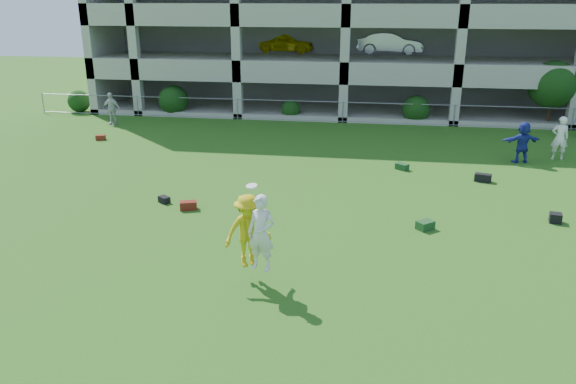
% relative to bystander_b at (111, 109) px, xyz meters
% --- Properties ---
extents(ground, '(100.00, 100.00, 0.00)m').
position_rel_bystander_b_xyz_m(ground, '(12.49, -16.66, -0.87)').
color(ground, '#235114').
rests_on(ground, ground).
extents(bystander_b, '(1.06, 0.52, 1.74)m').
position_rel_bystander_b_xyz_m(bystander_b, '(0.00, 0.00, 0.00)').
color(bystander_b, silver).
rests_on(bystander_b, ground).
extents(bystander_d, '(1.70, 0.93, 1.75)m').
position_rel_bystander_b_xyz_m(bystander_d, '(20.45, -4.39, 0.00)').
color(bystander_d, navy).
rests_on(bystander_d, ground).
extents(bystander_e, '(0.73, 0.52, 1.88)m').
position_rel_bystander_b_xyz_m(bystander_e, '(22.13, -3.64, 0.07)').
color(bystander_e, white).
rests_on(bystander_e, ground).
extents(bag_red_a, '(0.62, 0.47, 0.28)m').
position_rel_bystander_b_xyz_m(bag_red_a, '(8.33, -11.94, -0.73)').
color(bag_red_a, '#541E0E').
rests_on(bag_red_a, ground).
extents(bag_black_b, '(0.47, 0.43, 0.22)m').
position_rel_bystander_b_xyz_m(bag_black_b, '(7.30, -11.45, -0.76)').
color(bag_black_b, black).
rests_on(bag_black_b, ground).
extents(bag_green_c, '(0.61, 0.59, 0.26)m').
position_rel_bystander_b_xyz_m(bag_green_c, '(15.94, -12.42, -0.74)').
color(bag_green_c, '#193D16').
rests_on(bag_green_c, ground).
extents(crate_d, '(0.41, 0.41, 0.30)m').
position_rel_bystander_b_xyz_m(crate_d, '(19.99, -11.24, -0.72)').
color(crate_d, black).
rests_on(crate_d, ground).
extents(bag_black_e, '(0.66, 0.46, 0.30)m').
position_rel_bystander_b_xyz_m(bag_black_e, '(18.45, -7.34, -0.72)').
color(bag_black_e, black).
rests_on(bag_black_e, ground).
extents(bag_red_f, '(0.51, 0.40, 0.24)m').
position_rel_bystander_b_xyz_m(bag_red_f, '(1.01, -3.46, -0.75)').
color(bag_red_f, '#57140F').
rests_on(bag_red_f, ground).
extents(bag_green_g, '(0.58, 0.54, 0.25)m').
position_rel_bystander_b_xyz_m(bag_green_g, '(15.46, -6.24, -0.75)').
color(bag_green_g, '#12341E').
rests_on(bag_green_g, ground).
extents(frisbee_contest, '(1.46, 1.25, 2.12)m').
position_rel_bystander_b_xyz_m(frisbee_contest, '(11.49, -16.45, 0.47)').
color(frisbee_contest, gold).
rests_on(frisbee_contest, ground).
extents(parking_garage, '(30.00, 14.00, 12.00)m').
position_rel_bystander_b_xyz_m(parking_garage, '(12.49, 11.04, 5.14)').
color(parking_garage, '#9E998C').
rests_on(parking_garage, ground).
extents(fence, '(36.06, 0.06, 1.20)m').
position_rel_bystander_b_xyz_m(fence, '(12.49, 2.34, -0.26)').
color(fence, gray).
rests_on(fence, ground).
extents(shrub_row, '(34.38, 2.52, 3.50)m').
position_rel_bystander_b_xyz_m(shrub_row, '(17.08, 3.04, 0.64)').
color(shrub_row, '#163D11').
rests_on(shrub_row, ground).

